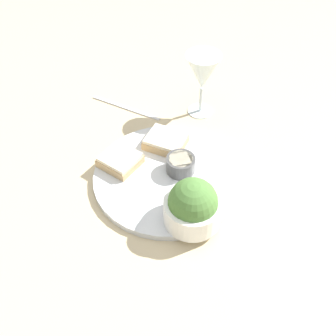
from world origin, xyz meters
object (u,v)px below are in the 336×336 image
Objects in this scene: cheese_toast_near at (166,141)px; cheese_toast_far at (120,160)px; wine_glass at (203,74)px; salad_bowl at (193,206)px; fork at (126,107)px; sauce_ramekin at (181,164)px.

cheese_toast_near and cheese_toast_far have the same top height.
cheese_toast_near is at bearing -113.71° from wine_glass.
salad_bowl reaches higher than fork.
cheese_toast_far is at bearing -179.94° from sauce_ramekin.
cheese_toast_near is at bearing -48.24° from fork.
sauce_ramekin is 0.27m from fork.
salad_bowl is at bearing -73.68° from sauce_ramekin.
cheese_toast_far is (-0.13, -0.00, -0.01)m from sauce_ramekin.
wine_glass is at bearing 55.26° from cheese_toast_far.
wine_glass is (-0.01, 0.35, 0.06)m from salad_bowl.
sauce_ramekin is 0.39× the size of wine_glass.
salad_bowl is 0.21m from cheese_toast_far.
fork is at bearing 99.04° from cheese_toast_far.
salad_bowl is 0.35m from wine_glass.
salad_bowl reaches higher than sauce_ramekin.
cheese_toast_near is 0.65× the size of wine_glass.
sauce_ramekin is 0.33× the size of fork.
cheese_toast_far is (-0.09, -0.07, -0.00)m from cheese_toast_near.
sauce_ramekin is 0.60× the size of cheese_toast_far.
cheese_toast_near is at bearing 111.71° from salad_bowl.
cheese_toast_far reaches higher than fork.
sauce_ramekin reaches higher than cheese_toast_near.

